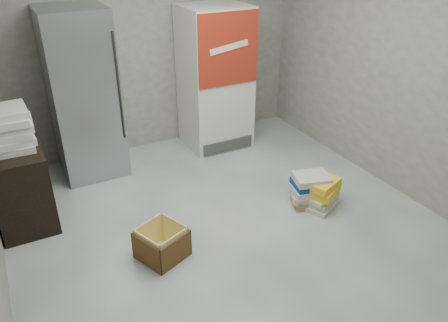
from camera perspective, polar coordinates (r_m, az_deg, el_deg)
name	(u,v)px	position (r m, az deg, el deg)	size (l,w,h in m)	color
ground	(247,247)	(4.13, 3.02, -11.12)	(5.00, 5.00, 0.00)	silver
room_shell	(253,54)	(3.29, 3.83, 13.82)	(4.04, 5.04, 2.82)	#A09A90
steel_fridge	(84,95)	(5.18, -17.87, 8.17)	(0.70, 0.72, 1.90)	#AEB0B6
coke_cooler	(215,78)	(5.68, -1.15, 10.76)	(0.80, 0.73, 1.80)	silver
wood_shelf	(21,185)	(4.68, -24.94, -2.91)	(0.50, 0.80, 0.80)	black
supply_box_stack	(7,129)	(4.43, -26.45, 3.73)	(0.44, 0.44, 0.39)	white
phonebook_stack_main	(310,190)	(4.68, 11.12, -3.73)	(0.44, 0.41, 0.36)	olive
phonebook_stack_side	(321,193)	(4.68, 12.55, -4.13)	(0.46, 0.42, 0.32)	beige
cardboard_box	(162,245)	(3.99, -8.11, -10.77)	(0.49, 0.49, 0.30)	yellow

